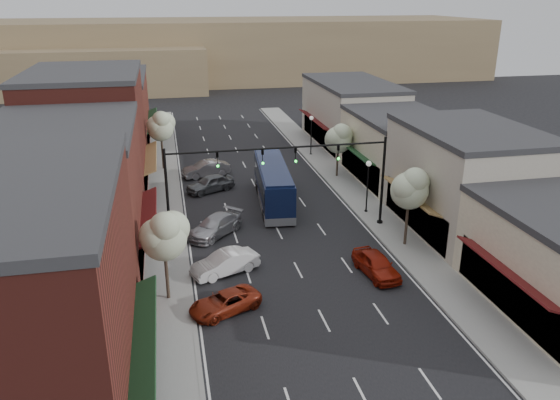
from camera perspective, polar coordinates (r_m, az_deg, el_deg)
ground at (r=34.04m, az=2.71°, el=-8.86°), size 160.00×160.00×0.00m
sidewalk_left at (r=49.99m, az=-12.07°, el=0.68°), size 2.80×73.00×0.15m
sidewalk_right at (r=52.51m, az=6.55°, el=1.98°), size 2.80×73.00×0.15m
curb_left at (r=49.99m, az=-10.47°, el=0.80°), size 0.25×73.00×0.17m
curb_right at (r=52.10m, az=5.08°, el=1.89°), size 0.25×73.00×0.17m
bldg_left_near at (r=24.55m, az=-26.20°, el=-9.90°), size 10.14×14.10×10.40m
bldg_left_midnear at (r=37.26m, az=-21.36°, el=0.22°), size 10.14×14.10×9.40m
bldg_left_midfar at (r=50.36m, az=-19.23°, el=6.46°), size 10.14×14.10×10.90m
bldg_left_far at (r=66.16m, az=-17.60°, el=8.71°), size 10.14×18.10×8.40m
bldg_right_midnear at (r=42.68m, az=18.84°, el=1.99°), size 9.14×12.10×7.90m
bldg_right_midfar at (r=53.06m, az=12.32°, el=5.32°), size 9.14×12.10×6.40m
bldg_right_far at (r=65.61m, az=7.43°, el=8.96°), size 9.14×16.10×7.40m
hill_far at (r=119.36m, az=-8.51°, el=15.26°), size 120.00×30.00×12.00m
hill_near at (r=108.77m, az=-21.55°, el=12.52°), size 50.00×20.00×8.00m
signal_mast_right at (r=40.81m, az=7.67°, el=3.16°), size 8.22×0.46×7.00m
signal_mast_left at (r=38.63m, az=-8.28°, el=2.12°), size 8.22×0.46×7.00m
tree_right_near at (r=38.33m, az=13.50°, el=1.33°), size 2.85×2.65×5.95m
tree_right_far at (r=52.71m, az=6.17°, el=6.51°), size 2.85×2.65×5.43m
tree_left_near at (r=31.20m, az=-11.99°, el=-3.52°), size 2.85×2.65×5.69m
tree_left_far at (r=55.91m, az=-12.35°, el=7.61°), size 2.85×2.65×6.13m
lamp_post_near at (r=44.26m, az=9.17°, el=2.27°), size 0.44×0.44×4.44m
lamp_post_far at (r=60.29m, az=3.29°, el=7.43°), size 0.44×0.44×4.44m
coach_bus at (r=46.25m, az=-0.72°, el=1.73°), size 3.40×11.19×3.37m
red_hatchback at (r=35.38m, az=10.02°, el=-6.63°), size 2.26×4.46×1.46m
parked_car_a at (r=31.30m, az=-5.79°, el=-10.60°), size 4.56×3.46×1.15m
parked_car_b at (r=35.19m, az=-5.76°, el=-6.57°), size 4.67×3.06×1.45m
parked_car_c at (r=40.72m, az=-6.79°, el=-2.70°), size 4.89×4.98×1.44m
parked_car_d at (r=49.79m, az=-7.30°, el=1.73°), size 4.81×3.58×1.52m
parked_car_e at (r=54.06m, az=-7.73°, el=3.25°), size 4.91×2.77×1.53m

